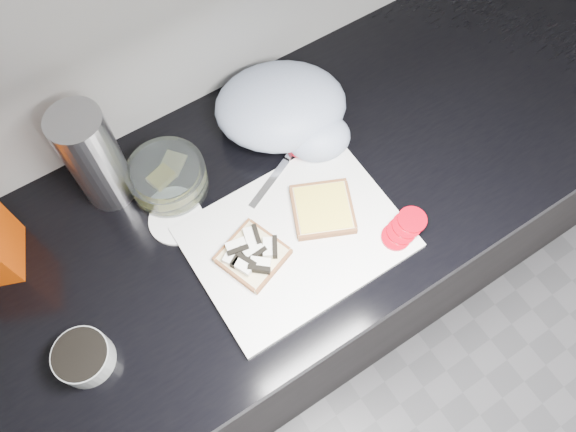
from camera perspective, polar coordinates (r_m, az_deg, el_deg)
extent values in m
cube|color=black|center=(1.55, -4.69, -8.31)|extent=(3.50, 0.60, 0.86)
cube|color=black|center=(1.13, -6.36, -1.33)|extent=(3.50, 0.64, 0.04)
cube|color=white|center=(1.09, 0.86, -2.21)|extent=(0.40, 0.30, 0.01)
cube|color=beige|center=(1.06, -3.60, -4.05)|extent=(0.14, 0.14, 0.01)
cube|color=white|center=(1.05, -5.71, -3.97)|extent=(0.04, 0.04, 0.01)
cube|color=black|center=(1.05, -5.71, -3.97)|extent=(0.04, 0.03, 0.02)
cube|color=white|center=(1.05, -5.28, -3.07)|extent=(0.04, 0.03, 0.01)
cube|color=black|center=(1.05, -5.28, -3.07)|extent=(0.04, 0.02, 0.02)
cube|color=white|center=(1.06, -3.81, -2.16)|extent=(0.03, 0.04, 0.01)
cube|color=black|center=(1.06, -3.81, -2.16)|extent=(0.02, 0.04, 0.02)
cube|color=white|center=(1.04, -4.58, -5.07)|extent=(0.03, 0.04, 0.01)
cube|color=black|center=(1.04, -4.58, -5.07)|extent=(0.02, 0.04, 0.02)
cube|color=white|center=(1.05, -3.49, -3.58)|extent=(0.04, 0.02, 0.01)
cube|color=black|center=(1.05, -3.49, -3.58)|extent=(0.04, 0.01, 0.02)
cube|color=white|center=(1.05, -1.97, -3.21)|extent=(0.04, 0.04, 0.01)
cube|color=black|center=(1.05, -1.97, -3.21)|extent=(0.03, 0.04, 0.02)
cube|color=white|center=(1.04, -2.83, -4.87)|extent=(0.04, 0.04, 0.01)
cube|color=black|center=(1.04, -2.83, -4.87)|extent=(0.04, 0.03, 0.02)
cube|color=beige|center=(1.10, 3.55, 0.68)|extent=(0.15, 0.15, 0.02)
cube|color=#FBE04A|center=(1.09, 3.57, 0.89)|extent=(0.13, 0.13, 0.00)
cylinder|color=#A30312|center=(1.10, 10.89, -2.12)|extent=(0.08, 0.08, 0.01)
cylinder|color=#A30312|center=(1.10, 11.43, -1.54)|extent=(0.07, 0.07, 0.01)
cylinder|color=#A30312|center=(1.10, 11.97, -0.96)|extent=(0.07, 0.07, 0.01)
cylinder|color=#A30312|center=(1.11, 12.51, -0.38)|extent=(0.06, 0.06, 0.01)
cube|color=#B0B0B5|center=(1.14, -1.91, 3.33)|extent=(0.12, 0.07, 0.00)
cube|color=#B0B0B5|center=(1.18, 0.71, 6.88)|extent=(0.06, 0.04, 0.01)
cylinder|color=#929696|center=(1.06, -20.03, -13.34)|extent=(0.10, 0.10, 0.05)
cylinder|color=black|center=(1.04, -20.38, -13.08)|extent=(0.09, 0.09, 0.01)
cylinder|color=white|center=(1.13, -11.27, -0.39)|extent=(0.11, 0.11, 0.01)
cylinder|color=silver|center=(1.14, -12.08, 3.82)|extent=(0.16, 0.16, 0.06)
cube|color=#FBE04A|center=(1.14, -12.51, 3.30)|extent=(0.06, 0.05, 0.03)
cube|color=#E9E28B|center=(1.17, -11.40, 4.50)|extent=(0.07, 0.07, 0.01)
cylinder|color=#A7A6AB|center=(1.10, -19.08, 5.57)|extent=(0.10, 0.10, 0.24)
ellipsoid|color=#A6AFCD|center=(1.18, -0.75, 11.11)|extent=(0.34, 0.31, 0.12)
ellipsoid|color=#A6AFCD|center=(1.16, 3.10, 7.99)|extent=(0.17, 0.15, 0.08)
sphere|color=#A30312|center=(1.17, 1.20, 7.29)|extent=(0.06, 0.06, 0.06)
sphere|color=#A30312|center=(1.18, 3.81, 8.42)|extent=(0.06, 0.06, 0.06)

